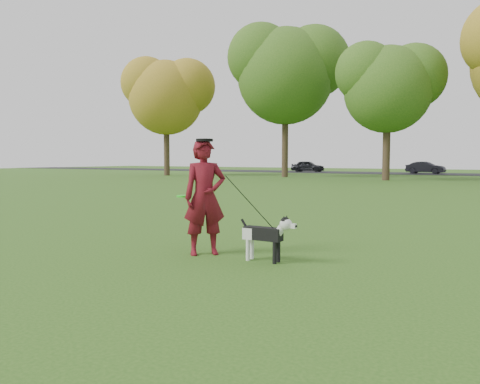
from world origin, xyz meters
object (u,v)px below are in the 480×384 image
Objects in this scene: car_mid at (426,168)px; man at (205,197)px; dog at (267,233)px; car_left at (308,166)px.

man is at bearing -169.04° from car_mid.
man is 40.14m from car_mid.
man is 1.14m from dog.
man is at bearing -178.80° from dog.
dog is at bearing -167.55° from car_mid.
man is at bearing -165.15° from car_left.
dog is 0.26× the size of car_mid.
car_left is at bearing 111.71° from dog.
dog is 43.03m from car_left.
dog is (1.04, 0.02, -0.46)m from man.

